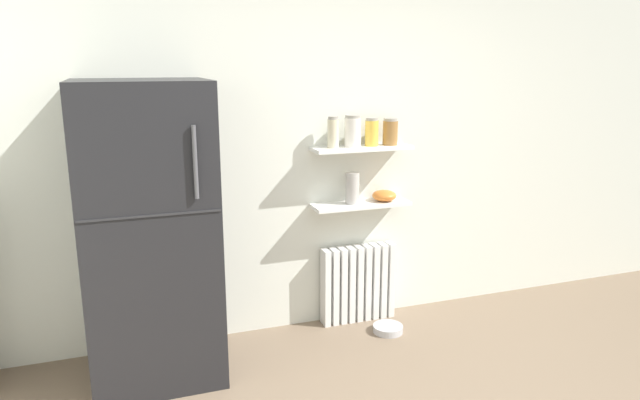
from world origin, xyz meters
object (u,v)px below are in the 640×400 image
(storage_jar_1, at_px, (353,131))
(shelf_bowl, at_px, (384,196))
(radiator, at_px, (358,283))
(storage_jar_0, at_px, (333,132))
(vase, at_px, (352,188))
(refrigerator, at_px, (150,234))
(pet_food_bowl, at_px, (388,329))
(storage_jar_2, at_px, (372,132))
(storage_jar_3, at_px, (390,132))

(storage_jar_1, relative_size, shelf_bowl, 1.25)
(radiator, xyz_separation_m, storage_jar_0, (-0.22, -0.03, 1.16))
(storage_jar_1, bearing_deg, vase, 0.00)
(vase, bearing_deg, refrigerator, -170.15)
(refrigerator, xyz_separation_m, radiator, (1.50, 0.28, -0.62))
(storage_jar_0, relative_size, shelf_bowl, 1.23)
(pet_food_bowl, bearing_deg, vase, 128.86)
(radiator, relative_size, pet_food_bowl, 2.67)
(refrigerator, xyz_separation_m, storage_jar_2, (1.57, 0.25, 0.53))
(refrigerator, distance_m, storage_jar_1, 1.54)
(storage_jar_2, xyz_separation_m, shelf_bowl, (0.11, 0.00, -0.47))
(storage_jar_1, bearing_deg, storage_jar_0, 180.00)
(radiator, bearing_deg, storage_jar_2, -22.29)
(radiator, distance_m, shelf_bowl, 0.70)
(vase, bearing_deg, storage_jar_3, 0.00)
(refrigerator, height_order, vase, refrigerator)
(refrigerator, relative_size, storage_jar_0, 8.35)
(vase, relative_size, pet_food_bowl, 1.04)
(storage_jar_0, distance_m, storage_jar_3, 0.44)
(storage_jar_1, xyz_separation_m, shelf_bowl, (0.26, 0.00, -0.48))
(vase, height_order, pet_food_bowl, vase)
(refrigerator, relative_size, shelf_bowl, 10.24)
(storage_jar_3, distance_m, pet_food_bowl, 1.44)
(storage_jar_0, bearing_deg, shelf_bowl, 0.00)
(radiator, distance_m, storage_jar_1, 1.16)
(radiator, relative_size, storage_jar_3, 3.03)
(storage_jar_3, distance_m, vase, 0.49)
(radiator, height_order, storage_jar_1, storage_jar_1)
(radiator, xyz_separation_m, storage_jar_3, (0.22, -0.03, 1.14))
(vase, bearing_deg, storage_jar_2, -0.00)
(storage_jar_3, bearing_deg, shelf_bowl, 180.00)
(refrigerator, height_order, storage_jar_1, refrigerator)
(radiator, height_order, storage_jar_0, storage_jar_0)
(pet_food_bowl, bearing_deg, radiator, 114.73)
(shelf_bowl, distance_m, pet_food_bowl, 0.98)
(refrigerator, relative_size, storage_jar_2, 9.12)
(radiator, relative_size, storage_jar_0, 2.67)
(storage_jar_1, xyz_separation_m, storage_jar_3, (0.29, 0.00, -0.02))
(storage_jar_0, distance_m, storage_jar_2, 0.29)
(radiator, bearing_deg, storage_jar_0, -172.22)
(storage_jar_2, bearing_deg, storage_jar_0, 180.00)
(storage_jar_3, relative_size, vase, 0.85)
(storage_jar_0, relative_size, pet_food_bowl, 1.00)
(refrigerator, height_order, storage_jar_2, refrigerator)
(radiator, xyz_separation_m, pet_food_bowl, (0.13, -0.27, -0.27))
(storage_jar_0, bearing_deg, storage_jar_2, -0.00)
(radiator, relative_size, vase, 2.56)
(radiator, bearing_deg, storage_jar_3, -7.78)
(refrigerator, bearing_deg, pet_food_bowl, 0.16)
(radiator, bearing_deg, vase, -156.84)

